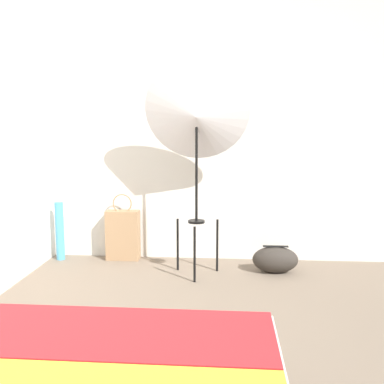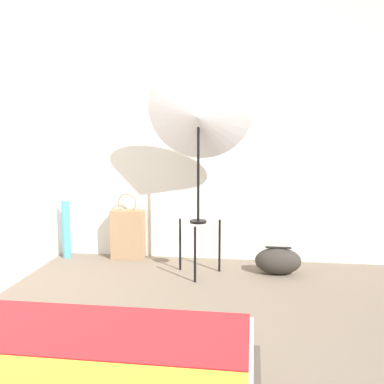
# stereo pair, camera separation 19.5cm
# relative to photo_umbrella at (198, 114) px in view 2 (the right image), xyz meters

# --- Properties ---
(wall_back) EXTENTS (8.00, 0.05, 2.60)m
(wall_back) POSITION_rel_photo_umbrella_xyz_m (-0.17, 0.51, -0.05)
(wall_back) COLOR silver
(wall_back) RESTS_ON ground_plane
(photo_umbrella) EXTENTS (0.88, 0.48, 1.81)m
(photo_umbrella) POSITION_rel_photo_umbrella_xyz_m (0.00, 0.00, 0.00)
(photo_umbrella) COLOR black
(photo_umbrella) RESTS_ON ground_plane
(tote_bag) EXTENTS (0.31, 0.13, 0.63)m
(tote_bag) POSITION_rel_photo_umbrella_xyz_m (-0.73, 0.39, -1.11)
(tote_bag) COLOR #9E7A56
(tote_bag) RESTS_ON ground_plane
(duffel_bag) EXTENTS (0.39, 0.23, 0.24)m
(duffel_bag) POSITION_rel_photo_umbrella_xyz_m (0.68, 0.10, -1.24)
(duffel_bag) COLOR #332D28
(duffel_bag) RESTS_ON ground_plane
(paper_roll) EXTENTS (0.08, 0.08, 0.55)m
(paper_roll) POSITION_rel_photo_umbrella_xyz_m (-1.32, 0.33, -1.08)
(paper_roll) COLOR #4CA3D1
(paper_roll) RESTS_ON ground_plane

